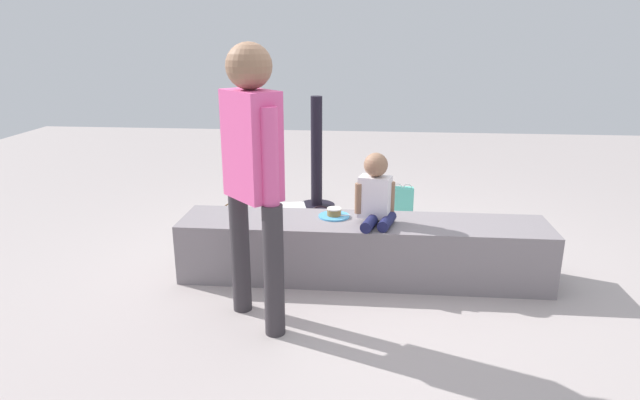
# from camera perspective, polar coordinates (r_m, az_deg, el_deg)

# --- Properties ---
(ground_plane) EXTENTS (12.00, 12.00, 0.00)m
(ground_plane) POSITION_cam_1_polar(r_m,az_deg,el_deg) (3.91, 4.42, -8.05)
(ground_plane) COLOR #A99D9B
(concrete_ledge) EXTENTS (2.55, 0.49, 0.42)m
(concrete_ledge) POSITION_cam_1_polar(r_m,az_deg,el_deg) (3.82, 4.49, -5.20)
(concrete_ledge) COLOR gray
(concrete_ledge) RESTS_ON ground_plane
(child_seated) EXTENTS (0.29, 0.34, 0.48)m
(child_seated) POSITION_cam_1_polar(r_m,az_deg,el_deg) (3.65, 5.91, 0.75)
(child_seated) COLOR #191B47
(child_seated) RESTS_ON concrete_ledge
(adult_standing) EXTENTS (0.37, 0.38, 1.62)m
(adult_standing) POSITION_cam_1_polar(r_m,az_deg,el_deg) (3.01, -7.13, 3.91)
(adult_standing) COLOR #322D32
(adult_standing) RESTS_ON ground_plane
(cake_plate) EXTENTS (0.22, 0.22, 0.07)m
(cake_plate) POSITION_cam_1_polar(r_m,az_deg,el_deg) (3.81, 1.50, -1.48)
(cake_plate) COLOR #4CA5D8
(cake_plate) RESTS_ON concrete_ledge
(gift_bag) EXTENTS (0.20, 0.11, 0.36)m
(gift_bag) POSITION_cam_1_polar(r_m,az_deg,el_deg) (5.01, 8.66, -0.44)
(gift_bag) COLOR #59C6B2
(gift_bag) RESTS_ON ground_plane
(railing_post) EXTENTS (0.36, 0.36, 1.10)m
(railing_post) POSITION_cam_1_polar(r_m,az_deg,el_deg) (5.25, -0.36, 3.41)
(railing_post) COLOR black
(railing_post) RESTS_ON ground_plane
(water_bottle_near_gift) EXTENTS (0.07, 0.07, 0.22)m
(water_bottle_near_gift) POSITION_cam_1_polar(r_m,az_deg,el_deg) (4.24, 3.60, -4.46)
(water_bottle_near_gift) COLOR silver
(water_bottle_near_gift) RESTS_ON ground_plane
(party_cup_red) EXTENTS (0.09, 0.09, 0.10)m
(party_cup_red) POSITION_cam_1_polar(r_m,az_deg,el_deg) (4.91, 1.29, -1.96)
(party_cup_red) COLOR red
(party_cup_red) RESTS_ON ground_plane
(cake_box_white) EXTENTS (0.38, 0.39, 0.14)m
(cake_box_white) POSITION_cam_1_polar(r_m,az_deg,el_deg) (4.95, -3.32, -1.57)
(cake_box_white) COLOR white
(cake_box_white) RESTS_ON ground_plane
(handbag_black_leather) EXTENTS (0.30, 0.11, 0.31)m
(handbag_black_leather) POSITION_cam_1_polar(r_m,az_deg,el_deg) (4.49, 0.12, -3.07)
(handbag_black_leather) COLOR black
(handbag_black_leather) RESTS_ON ground_plane
(handbag_brown_canvas) EXTENTS (0.30, 0.11, 0.36)m
(handbag_brown_canvas) POSITION_cam_1_polar(r_m,az_deg,el_deg) (4.50, -8.95, -2.93)
(handbag_brown_canvas) COLOR brown
(handbag_brown_canvas) RESTS_ON ground_plane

